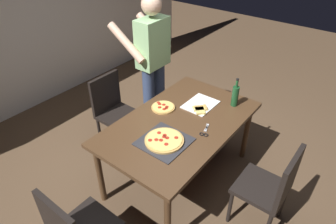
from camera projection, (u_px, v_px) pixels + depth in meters
The scene contains 11 objects.
ground_plane at pixel (179, 175), 3.31m from camera, with size 12.00×12.00×0.00m, color brown.
back_wall at pixel (19, 8), 3.83m from camera, with size 6.40×0.10×2.80m, color silver.
dining_table at pixel (180, 127), 2.92m from camera, with size 1.62×0.99×0.75m.
chair_near_camera at pixel (272, 186), 2.52m from camera, with size 0.42×0.42×0.90m.
chair_far_side at pixel (113, 107), 3.51m from camera, with size 0.42×0.42×0.90m.
person_serving_pizza at pixel (152, 61), 3.44m from camera, with size 0.55×0.54×1.75m.
pepperoni_pizza_on_tray at pixel (164, 141), 2.62m from camera, with size 0.41×0.41×0.04m.
pizza_slices_on_towel at pixel (200, 106), 3.09m from camera, with size 0.37×0.28×0.03m.
wine_bottle at pixel (235, 95), 3.06m from camera, with size 0.07×0.07×0.32m.
kitchen_scissors at pixel (205, 132), 2.74m from camera, with size 0.20×0.11×0.01m.
second_pizza_plain at pixel (163, 107), 3.07m from camera, with size 0.25×0.25×0.03m.
Camera 1 is at (-1.90, -1.33, 2.47)m, focal length 31.63 mm.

